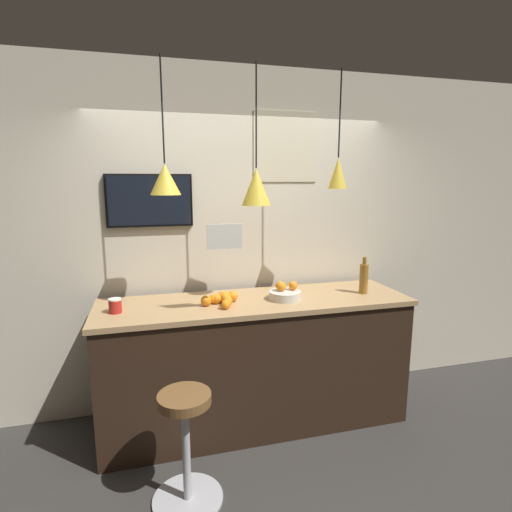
# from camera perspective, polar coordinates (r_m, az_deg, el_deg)

# --- Properties ---
(ground_plane) EXTENTS (14.00, 14.00, 0.00)m
(ground_plane) POSITION_cam_1_polar(r_m,az_deg,el_deg) (3.03, 4.22, -29.89)
(ground_plane) COLOR #33302D
(back_wall) EXTENTS (8.00, 0.06, 2.90)m
(back_wall) POSITION_cam_1_polar(r_m,az_deg,el_deg) (3.51, -1.94, 2.18)
(back_wall) COLOR beige
(back_wall) RESTS_ON ground_plane
(service_counter) EXTENTS (2.44, 0.70, 1.05)m
(service_counter) POSITION_cam_1_polar(r_m,az_deg,el_deg) (3.35, 0.00, -14.85)
(service_counter) COLOR black
(service_counter) RESTS_ON ground_plane
(bar_stool) EXTENTS (0.44, 0.44, 0.72)m
(bar_stool) POSITION_cam_1_polar(r_m,az_deg,el_deg) (2.69, -10.00, -24.27)
(bar_stool) COLOR #B7B7BC
(bar_stool) RESTS_ON ground_plane
(fruit_bowl) EXTENTS (0.25, 0.25, 0.14)m
(fruit_bowl) POSITION_cam_1_polar(r_m,az_deg,el_deg) (3.16, 4.15, -5.32)
(fruit_bowl) COLOR beige
(fruit_bowl) RESTS_ON service_counter
(orange_pile) EXTENTS (0.30, 0.30, 0.08)m
(orange_pile) POSITION_cam_1_polar(r_m,az_deg,el_deg) (3.06, -4.76, -6.07)
(orange_pile) COLOR orange
(orange_pile) RESTS_ON service_counter
(juice_bottle) EXTENTS (0.07, 0.07, 0.31)m
(juice_bottle) POSITION_cam_1_polar(r_m,az_deg,el_deg) (3.42, 15.13, -3.05)
(juice_bottle) COLOR olive
(juice_bottle) RESTS_ON service_counter
(spread_jar) EXTENTS (0.09, 0.09, 0.10)m
(spread_jar) POSITION_cam_1_polar(r_m,az_deg,el_deg) (3.01, -19.47, -6.71)
(spread_jar) COLOR red
(spread_jar) RESTS_ON service_counter
(pendant_lamp_left) EXTENTS (0.22, 0.22, 0.93)m
(pendant_lamp_left) POSITION_cam_1_polar(r_m,az_deg,el_deg) (2.91, -12.86, 10.71)
(pendant_lamp_left) COLOR black
(pendant_lamp_middle) EXTENTS (0.22, 0.22, 1.01)m
(pendant_lamp_middle) POSITION_cam_1_polar(r_m,az_deg,el_deg) (3.01, 0.03, 9.91)
(pendant_lamp_middle) COLOR black
(pendant_lamp_right) EXTENTS (0.15, 0.15, 0.89)m
(pendant_lamp_right) POSITION_cam_1_polar(r_m,az_deg,el_deg) (3.25, 11.62, 11.62)
(pendant_lamp_right) COLOR black
(mounted_tv) EXTENTS (0.68, 0.04, 0.42)m
(mounted_tv) POSITION_cam_1_polar(r_m,az_deg,el_deg) (3.33, -14.95, 7.66)
(mounted_tv) COLOR black
(hanging_menu_board) EXTENTS (0.24, 0.01, 0.17)m
(hanging_menu_board) POSITION_cam_1_polar(r_m,az_deg,el_deg) (2.72, -4.52, 2.79)
(hanging_menu_board) COLOR silver
(wall_poster) EXTENTS (0.57, 0.01, 0.59)m
(wall_poster) POSITION_cam_1_polar(r_m,az_deg,el_deg) (3.55, 4.27, 15.28)
(wall_poster) COLOR beige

